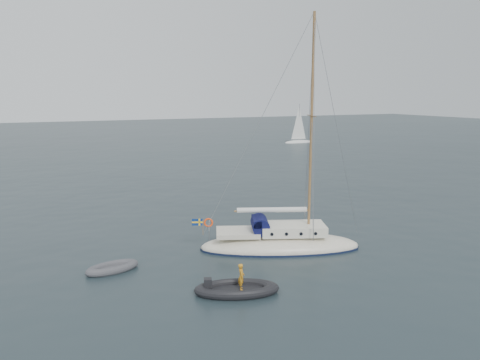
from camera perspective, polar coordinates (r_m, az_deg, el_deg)
name	(u,v)px	position (r m, az deg, el deg)	size (l,w,h in m)	color
ground	(259,254)	(28.92, 2.39, -8.95)	(300.00, 300.00, 0.00)	black
sailboat	(280,232)	(29.45, 4.95, -6.30)	(10.50, 3.14, 14.96)	#EEE4CB
dinghy	(112,268)	(27.08, -15.30, -10.28)	(3.00, 1.35, 0.43)	#525257
rib	(236,289)	(23.44, -0.43, -13.10)	(4.19, 1.91, 1.53)	black
distant_yacht_b	(299,125)	(93.23, 7.19, 6.63)	(6.09, 3.25, 8.06)	silver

